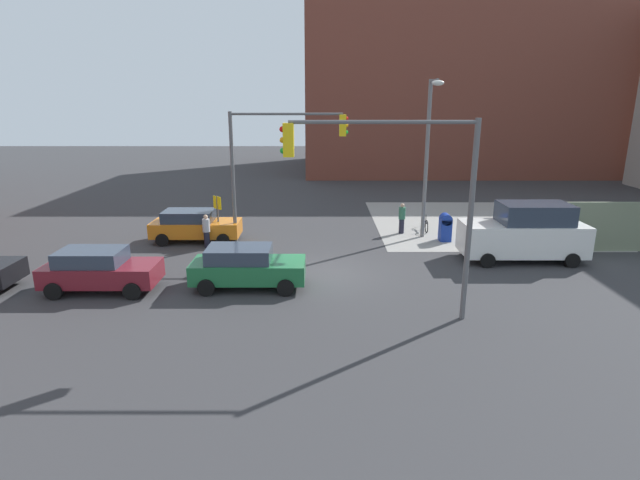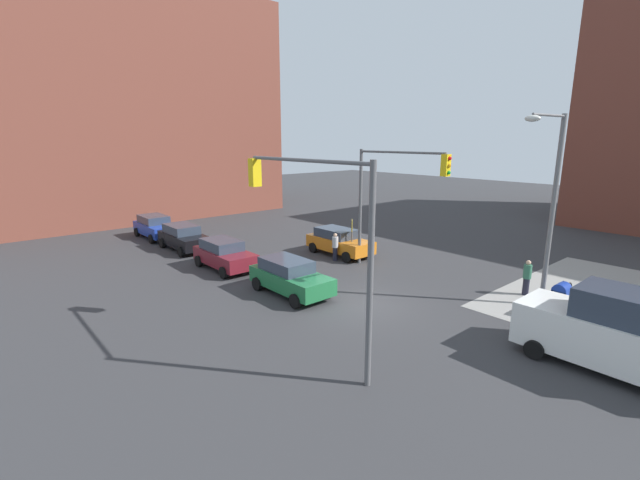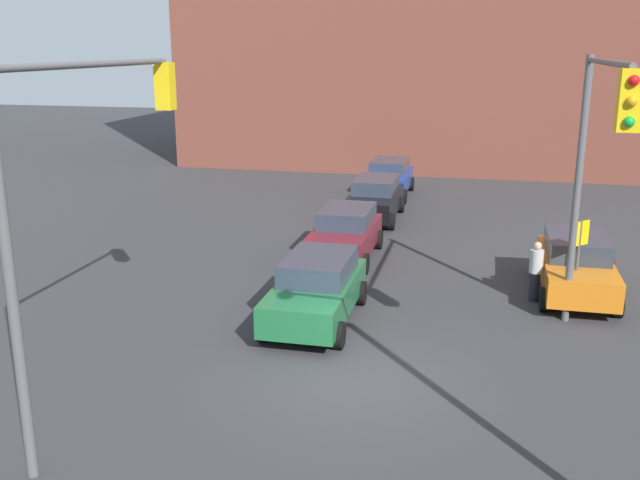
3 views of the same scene
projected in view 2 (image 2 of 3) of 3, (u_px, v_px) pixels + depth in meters
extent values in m
plane|color=#333335|center=(362.00, 304.00, 18.71)|extent=(120.00, 120.00, 0.00)
cube|color=brown|center=(107.00, 108.00, 39.49)|extent=(16.00, 28.00, 19.63)
cylinder|color=#59595B|center=(360.00, 208.00, 24.14)|extent=(0.18, 0.18, 6.50)
cylinder|color=#59595B|center=(400.00, 152.00, 21.46)|extent=(5.34, 0.12, 0.12)
cube|color=yellow|center=(446.00, 165.00, 19.62)|extent=(0.32, 0.36, 1.00)
sphere|color=red|center=(450.00, 158.00, 19.42)|extent=(0.18, 0.18, 0.18)
sphere|color=orange|center=(449.00, 166.00, 19.49)|extent=(0.18, 0.18, 0.18)
sphere|color=green|center=(449.00, 173.00, 19.56)|extent=(0.18, 0.18, 0.18)
cylinder|color=#59595B|center=(370.00, 279.00, 11.78)|extent=(0.18, 0.18, 6.50)
cylinder|color=#59595B|center=(304.00, 160.00, 13.16)|extent=(5.69, 0.12, 0.12)
cube|color=yellow|center=(255.00, 172.00, 15.37)|extent=(0.32, 0.36, 1.00)
sphere|color=red|center=(252.00, 163.00, 15.43)|extent=(0.18, 0.18, 0.18)
sphere|color=orange|center=(252.00, 172.00, 15.50)|extent=(0.18, 0.18, 0.18)
sphere|color=green|center=(252.00, 181.00, 15.58)|extent=(0.18, 0.18, 0.18)
cylinder|color=slate|center=(552.00, 214.00, 17.67)|extent=(0.20, 0.20, 8.00)
cylinder|color=slate|center=(550.00, 115.00, 16.09)|extent=(0.29, 2.40, 0.10)
ellipsoid|color=silver|center=(533.00, 118.00, 15.43)|extent=(0.56, 0.36, 0.24)
cylinder|color=#4C4C4C|center=(352.00, 240.00, 25.45)|extent=(0.08, 0.08, 2.40)
cube|color=yellow|center=(352.00, 226.00, 25.26)|extent=(0.48, 0.48, 0.64)
cube|color=navy|center=(560.00, 303.00, 17.21)|extent=(0.56, 0.64, 1.15)
cylinder|color=navy|center=(562.00, 290.00, 17.08)|extent=(0.56, 0.64, 0.56)
cube|color=black|center=(184.00, 240.00, 27.66)|extent=(4.41, 1.80, 0.75)
cube|color=#2D3847|center=(181.00, 229.00, 27.77)|extent=(2.47, 1.58, 0.55)
cylinder|color=black|center=(208.00, 247.00, 27.22)|extent=(0.64, 0.22, 0.64)
cylinder|color=black|center=(181.00, 252.00, 26.07)|extent=(0.64, 0.22, 0.64)
cylinder|color=black|center=(188.00, 239.00, 29.42)|extent=(0.64, 0.22, 0.64)
cylinder|color=black|center=(162.00, 243.00, 28.27)|extent=(0.64, 0.22, 0.64)
cube|color=#1E389E|center=(156.00, 229.00, 31.05)|extent=(4.37, 1.80, 0.75)
cube|color=#2D3847|center=(153.00, 219.00, 31.16)|extent=(2.44, 1.58, 0.55)
cylinder|color=black|center=(177.00, 235.00, 30.62)|extent=(0.64, 0.22, 0.64)
cylinder|color=black|center=(151.00, 239.00, 29.47)|extent=(0.64, 0.22, 0.64)
cylinder|color=black|center=(161.00, 229.00, 32.80)|extent=(0.64, 0.22, 0.64)
cylinder|color=black|center=(137.00, 232.00, 31.65)|extent=(0.64, 0.22, 0.64)
cube|color=#1E6638|center=(291.00, 280.00, 19.72)|extent=(4.33, 1.80, 0.75)
cube|color=#2D3847|center=(286.00, 265.00, 19.82)|extent=(2.43, 1.58, 0.55)
cylinder|color=black|center=(327.00, 291.00, 19.29)|extent=(0.64, 0.22, 0.64)
cylinder|color=black|center=(295.00, 301.00, 18.14)|extent=(0.64, 0.22, 0.64)
cylinder|color=black|center=(288.00, 276.00, 21.46)|extent=(0.64, 0.22, 0.64)
cylinder|color=black|center=(257.00, 284.00, 20.31)|extent=(0.64, 0.22, 0.64)
cube|color=orange|center=(340.00, 244.00, 26.51)|extent=(4.44, 1.80, 0.75)
cube|color=#2D3847|center=(336.00, 233.00, 26.62)|extent=(2.49, 1.58, 0.55)
cylinder|color=black|center=(368.00, 252.00, 26.06)|extent=(0.64, 0.22, 0.64)
cylinder|color=black|center=(347.00, 257.00, 24.91)|extent=(0.64, 0.22, 0.64)
cylinder|color=black|center=(334.00, 243.00, 28.28)|extent=(0.64, 0.22, 0.64)
cylinder|color=black|center=(313.00, 248.00, 27.13)|extent=(0.64, 0.22, 0.64)
cube|color=maroon|center=(225.00, 257.00, 23.53)|extent=(4.20, 1.80, 0.75)
cube|color=#2D3847|center=(222.00, 245.00, 23.63)|extent=(2.35, 1.58, 0.55)
cylinder|color=black|center=(253.00, 266.00, 23.14)|extent=(0.64, 0.22, 0.64)
cylinder|color=black|center=(224.00, 273.00, 22.00)|extent=(0.64, 0.22, 0.64)
cylinder|color=black|center=(227.00, 256.00, 25.24)|extent=(0.64, 0.22, 0.64)
cylinder|color=black|center=(199.00, 261.00, 24.10)|extent=(0.64, 0.22, 0.64)
cube|color=white|center=(613.00, 340.00, 13.11)|extent=(5.40, 2.10, 1.40)
cube|color=#2D3847|center=(636.00, 309.00, 12.53)|extent=(3.02, 1.85, 0.90)
cylinder|color=black|center=(534.00, 350.00, 13.95)|extent=(0.64, 0.22, 0.64)
cylinder|color=black|center=(560.00, 331.00, 15.29)|extent=(0.64, 0.22, 0.64)
cylinder|color=#B2B2B7|center=(335.00, 242.00, 25.14)|extent=(0.36, 0.36, 0.64)
sphere|color=tan|center=(335.00, 235.00, 25.04)|extent=(0.22, 0.22, 0.22)
cylinder|color=#1E1E2D|center=(335.00, 254.00, 25.30)|extent=(0.28, 0.28, 0.80)
cylinder|color=#2D664C|center=(528.00, 272.00, 19.51)|extent=(0.36, 0.36, 0.64)
sphere|color=tan|center=(529.00, 263.00, 19.42)|extent=(0.22, 0.22, 0.22)
cylinder|color=#1E1E2D|center=(526.00, 287.00, 19.68)|extent=(0.28, 0.28, 0.81)
torus|color=black|center=(569.00, 290.00, 19.45)|extent=(0.05, 0.71, 0.71)
torus|color=black|center=(560.00, 295.00, 18.78)|extent=(0.05, 0.71, 0.71)
cube|color=black|center=(565.00, 289.00, 19.07)|extent=(0.04, 1.04, 0.08)
cylinder|color=black|center=(563.00, 285.00, 18.84)|extent=(0.04, 0.04, 0.40)
torus|color=black|center=(355.00, 248.00, 27.08)|extent=(0.71, 0.05, 0.71)
torus|color=black|center=(344.00, 245.00, 27.84)|extent=(0.71, 0.05, 0.71)
cube|color=maroon|center=(350.00, 243.00, 27.42)|extent=(1.04, 0.04, 0.08)
cylinder|color=maroon|center=(347.00, 239.00, 27.57)|extent=(0.04, 0.04, 0.40)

